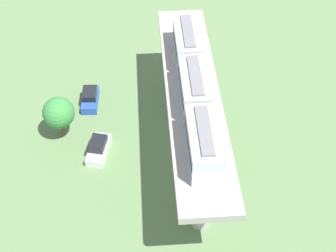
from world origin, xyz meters
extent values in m
plane|color=#5B7A4C|center=(0.00, 0.00, 0.00)|extent=(120.00, 120.00, 0.00)
cylinder|color=#A8A59E|center=(0.00, -9.38, 3.77)|extent=(1.90, 1.90, 7.55)
cylinder|color=#A8A59E|center=(0.00, 0.00, 3.77)|extent=(1.90, 1.90, 7.55)
cylinder|color=#A8A59E|center=(0.00, 9.38, 3.77)|extent=(1.90, 1.90, 7.55)
cube|color=#A8A59E|center=(0.00, 0.00, 7.95)|extent=(5.20, 28.85, 0.80)
cube|color=silver|center=(0.00, -8.18, 9.85)|extent=(2.60, 6.60, 3.00)
cube|color=black|center=(0.00, -8.18, 10.10)|extent=(2.64, 6.07, 0.70)
cube|color=#1947B2|center=(0.00, -8.18, 9.10)|extent=(2.64, 6.34, 0.24)
cube|color=slate|center=(0.00, -8.18, 11.47)|extent=(1.10, 5.61, 0.24)
cube|color=silver|center=(0.00, -1.23, 9.85)|extent=(2.60, 6.60, 3.00)
cube|color=black|center=(0.00, -1.23, 10.10)|extent=(2.64, 6.07, 0.70)
cube|color=#1947B2|center=(0.00, -1.23, 9.10)|extent=(2.64, 6.34, 0.24)
cube|color=slate|center=(0.00, -1.23, 11.47)|extent=(1.10, 5.61, 0.24)
cube|color=silver|center=(0.00, 5.72, 9.85)|extent=(2.60, 6.60, 3.00)
cube|color=black|center=(0.00, 5.72, 10.10)|extent=(2.64, 6.07, 0.70)
cube|color=#1947B2|center=(0.00, 5.72, 9.10)|extent=(2.64, 6.34, 0.24)
cube|color=slate|center=(0.00, 5.72, 11.47)|extent=(1.10, 5.61, 0.24)
cube|color=white|center=(-9.92, 0.05, 0.50)|extent=(2.75, 4.51, 1.00)
cube|color=black|center=(-9.92, 0.20, 1.38)|extent=(2.14, 2.62, 0.76)
cube|color=#284CB7|center=(-11.17, 8.15, 0.50)|extent=(2.00, 4.28, 1.00)
cube|color=black|center=(-11.17, 8.30, 1.38)|extent=(1.75, 2.38, 0.76)
cylinder|color=brown|center=(-13.98, 2.97, 1.30)|extent=(0.36, 0.36, 2.60)
sphere|color=#38843D|center=(-13.98, 2.97, 3.55)|extent=(3.47, 3.47, 3.47)
camera|label=1|loc=(-4.79, -34.93, 39.61)|focal=51.71mm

